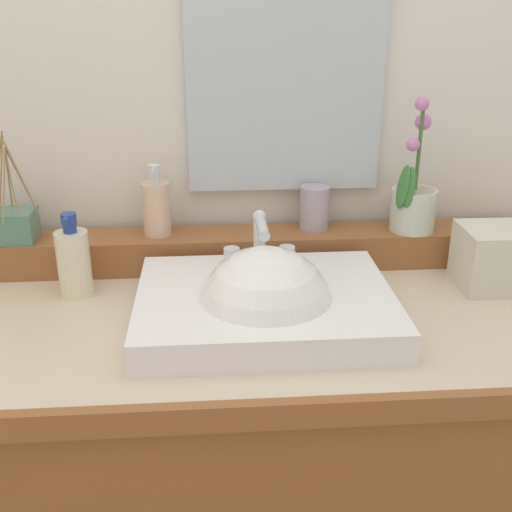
# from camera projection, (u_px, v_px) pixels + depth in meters

# --- Properties ---
(wall_back) EXTENTS (3.20, 0.20, 2.43)m
(wall_back) POSITION_uv_depth(u_px,v_px,m) (238.00, 107.00, 1.42)
(wall_back) COLOR silver
(wall_back) RESTS_ON ground
(vanity_cabinet) EXTENTS (1.40, 0.60, 0.90)m
(vanity_cabinet) POSITION_uv_depth(u_px,v_px,m) (251.00, 494.00, 1.34)
(vanity_cabinet) COLOR brown
(vanity_cabinet) RESTS_ON ground
(back_ledge) EXTENTS (1.32, 0.11, 0.08)m
(back_ledge) POSITION_uv_depth(u_px,v_px,m) (244.00, 249.00, 1.37)
(back_ledge) COLOR brown
(back_ledge) RESTS_ON vanity_cabinet
(sink_basin) EXTENTS (0.46, 0.36, 0.28)m
(sink_basin) POSITION_uv_depth(u_px,v_px,m) (265.00, 310.00, 1.13)
(sink_basin) COLOR white
(sink_basin) RESTS_ON vanity_cabinet
(potted_plant) EXTENTS (0.10, 0.10, 0.29)m
(potted_plant) POSITION_uv_depth(u_px,v_px,m) (413.00, 200.00, 1.34)
(potted_plant) COLOR silver
(potted_plant) RESTS_ON back_ledge
(soap_dispenser) EXTENTS (0.06, 0.06, 0.15)m
(soap_dispenser) POSITION_uv_depth(u_px,v_px,m) (156.00, 207.00, 1.32)
(soap_dispenser) COLOR beige
(soap_dispenser) RESTS_ON back_ledge
(tumbler_cup) EXTENTS (0.06, 0.06, 0.10)m
(tumbler_cup) POSITION_uv_depth(u_px,v_px,m) (314.00, 208.00, 1.36)
(tumbler_cup) COLOR #A29AA2
(tumbler_cup) RESTS_ON back_ledge
(reed_diffuser) EXTENTS (0.10, 0.10, 0.23)m
(reed_diffuser) POSITION_uv_depth(u_px,v_px,m) (17.00, 224.00, 1.29)
(reed_diffuser) COLOR #517E67
(reed_diffuser) RESTS_ON back_ledge
(lotion_bottle) EXTENTS (0.06, 0.07, 0.17)m
(lotion_bottle) POSITION_uv_depth(u_px,v_px,m) (74.00, 261.00, 1.22)
(lotion_bottle) COLOR beige
(lotion_bottle) RESTS_ON vanity_cabinet
(tissue_box) EXTENTS (0.13, 0.13, 0.13)m
(tissue_box) POSITION_uv_depth(u_px,v_px,m) (492.00, 258.00, 1.25)
(tissue_box) COLOR beige
(tissue_box) RESTS_ON vanity_cabinet
(mirror) EXTENTS (0.42, 0.02, 0.58)m
(mirror) POSITION_uv_depth(u_px,v_px,m) (286.00, 53.00, 1.28)
(mirror) COLOR silver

